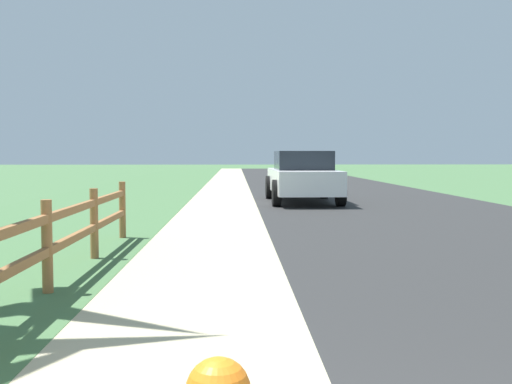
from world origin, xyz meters
name	(u,v)px	position (x,y,z in m)	size (l,w,h in m)	color
ground_plane	(249,187)	(0.00, 25.00, 0.00)	(120.00, 120.00, 0.00)	#446B3F
road_asphalt	(322,185)	(3.50, 27.00, 0.00)	(7.00, 66.00, 0.01)	#2A2A2A
curb_concrete	(184,185)	(-3.00, 27.00, 0.00)	(6.00, 66.00, 0.01)	#BBAE8A
grass_verge	(152,185)	(-4.50, 27.00, 0.01)	(5.00, 66.00, 0.00)	#446B3F
rail_fence	(9,256)	(-2.51, 3.92, 0.56)	(0.11, 10.37, 0.96)	#916137
parked_suv_white	(302,177)	(1.41, 16.66, 0.77)	(2.03, 4.78, 1.52)	white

